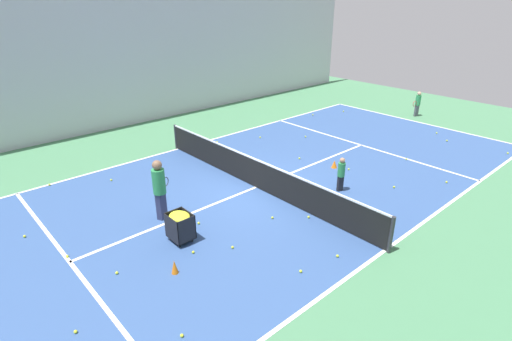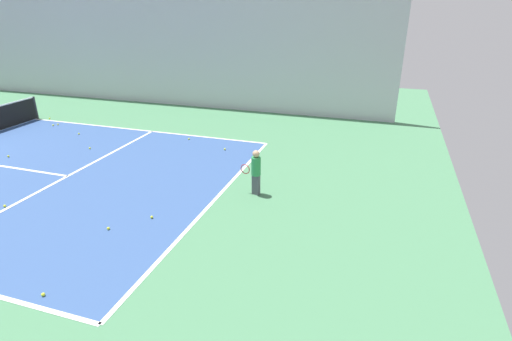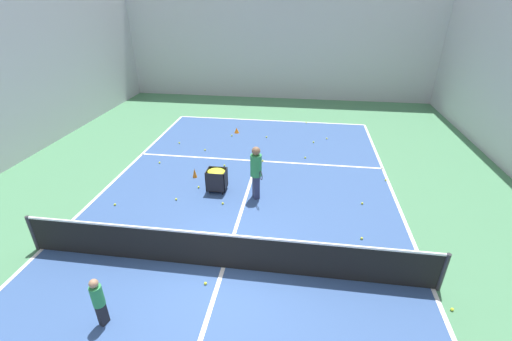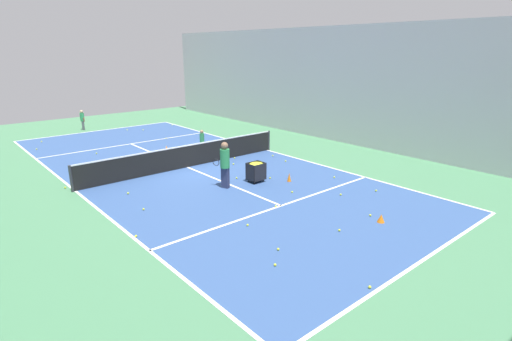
% 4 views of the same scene
% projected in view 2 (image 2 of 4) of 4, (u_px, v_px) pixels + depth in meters
% --- Properties ---
extents(line_baseline_near, '(9.64, 0.10, 0.00)m').
position_uv_depth(line_baseline_near, '(216.00, 199.00, 10.83)').
color(line_baseline_near, white).
rests_on(line_baseline_near, ground).
extents(line_sideline_right, '(0.10, 21.92, 0.00)m').
position_uv_depth(line_sideline_right, '(36.00, 119.00, 18.18)').
color(line_sideline_right, white).
rests_on(line_sideline_right, ground).
extents(line_service_near, '(9.64, 0.10, 0.00)m').
position_uv_depth(line_service_near, '(68.00, 176.00, 12.24)').
color(line_service_near, white).
rests_on(line_service_near, ground).
extents(hall_enclosure_right, '(0.15, 31.10, 6.29)m').
position_uv_depth(hall_enclosure_right, '(91.00, 39.00, 20.90)').
color(hall_enclosure_right, silver).
rests_on(hall_enclosure_right, ground).
extents(player_near_baseline, '(0.30, 0.60, 1.29)m').
position_uv_depth(player_near_baseline, '(256.00, 169.00, 10.83)').
color(player_near_baseline, '#4C4C56').
rests_on(player_near_baseline, ground).
extents(tennis_ball_1, '(0.07, 0.07, 0.07)m').
position_uv_depth(tennis_ball_1, '(58.00, 124.00, 17.27)').
color(tennis_ball_1, yellow).
rests_on(tennis_ball_1, ground).
extents(tennis_ball_2, '(0.07, 0.07, 0.07)m').
position_uv_depth(tennis_ball_2, '(152.00, 217.00, 9.85)').
color(tennis_ball_2, yellow).
rests_on(tennis_ball_2, ground).
extents(tennis_ball_6, '(0.07, 0.07, 0.07)m').
position_uv_depth(tennis_ball_6, '(108.00, 228.00, 9.36)').
color(tennis_ball_6, yellow).
rests_on(tennis_ball_6, ground).
extents(tennis_ball_11, '(0.07, 0.07, 0.07)m').
position_uv_depth(tennis_ball_11, '(189.00, 139.00, 15.46)').
color(tennis_ball_11, yellow).
rests_on(tennis_ball_11, ground).
extents(tennis_ball_12, '(0.07, 0.07, 0.07)m').
position_uv_depth(tennis_ball_12, '(5.00, 206.00, 10.39)').
color(tennis_ball_12, yellow).
rests_on(tennis_ball_12, ground).
extents(tennis_ball_16, '(0.07, 0.07, 0.07)m').
position_uv_depth(tennis_ball_16, '(8.00, 156.00, 13.73)').
color(tennis_ball_16, yellow).
rests_on(tennis_ball_16, ground).
extents(tennis_ball_22, '(0.07, 0.07, 0.07)m').
position_uv_depth(tennis_ball_22, '(43.00, 294.00, 7.25)').
color(tennis_ball_22, yellow).
rests_on(tennis_ball_22, ground).
extents(tennis_ball_24, '(0.07, 0.07, 0.07)m').
position_uv_depth(tennis_ball_24, '(225.00, 149.00, 14.38)').
color(tennis_ball_24, yellow).
rests_on(tennis_ball_24, ground).
extents(tennis_ball_25, '(0.07, 0.07, 0.07)m').
position_uv_depth(tennis_ball_25, '(53.00, 125.00, 17.17)').
color(tennis_ball_25, yellow).
rests_on(tennis_ball_25, ground).
extents(tennis_ball_28, '(0.07, 0.07, 0.07)m').
position_uv_depth(tennis_ball_28, '(79.00, 134.00, 16.06)').
color(tennis_ball_28, yellow).
rests_on(tennis_ball_28, ground).
extents(tennis_ball_29, '(0.07, 0.07, 0.07)m').
position_uv_depth(tennis_ball_29, '(50.00, 118.00, 18.18)').
color(tennis_ball_29, yellow).
rests_on(tennis_ball_29, ground).
extents(tennis_ball_31, '(0.07, 0.07, 0.07)m').
position_uv_depth(tennis_ball_31, '(90.00, 148.00, 14.48)').
color(tennis_ball_31, yellow).
rests_on(tennis_ball_31, ground).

